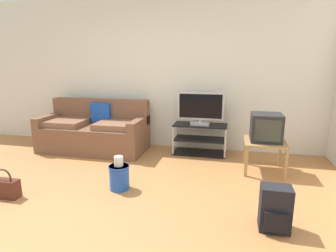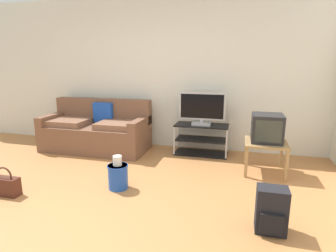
# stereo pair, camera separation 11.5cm
# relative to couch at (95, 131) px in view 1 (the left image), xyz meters

# --- Properties ---
(ground_plane) EXTENTS (9.00, 9.80, 0.02)m
(ground_plane) POSITION_rel_couch_xyz_m (0.94, -1.88, -0.35)
(ground_plane) COLOR #B27542
(wall_back) EXTENTS (9.00, 0.10, 2.70)m
(wall_back) POSITION_rel_couch_xyz_m (0.94, 0.57, 1.01)
(wall_back) COLOR silver
(wall_back) RESTS_ON ground_plane
(couch) EXTENTS (1.85, 0.84, 0.89)m
(couch) POSITION_rel_couch_xyz_m (0.00, 0.00, 0.00)
(couch) COLOR brown
(couch) RESTS_ON ground_plane
(tv_stand) EXTENTS (0.90, 0.43, 0.51)m
(tv_stand) POSITION_rel_couch_xyz_m (1.86, 0.21, -0.08)
(tv_stand) COLOR black
(tv_stand) RESTS_ON ground_plane
(flat_tv) EXTENTS (0.77, 0.22, 0.55)m
(flat_tv) POSITION_rel_couch_xyz_m (1.86, 0.19, 0.45)
(flat_tv) COLOR #B2B2B7
(flat_tv) RESTS_ON tv_stand
(side_table) EXTENTS (0.57, 0.57, 0.45)m
(side_table) POSITION_rel_couch_xyz_m (2.85, -0.39, 0.05)
(side_table) COLOR #9E7A4C
(side_table) RESTS_ON ground_plane
(crt_tv) EXTENTS (0.42, 0.43, 0.39)m
(crt_tv) POSITION_rel_couch_xyz_m (2.85, -0.37, 0.31)
(crt_tv) COLOR #232326
(crt_tv) RESTS_ON side_table
(backpack) EXTENTS (0.28, 0.27, 0.43)m
(backpack) POSITION_rel_couch_xyz_m (2.81, -1.88, -0.13)
(backpack) COLOR black
(backpack) RESTS_ON ground_plane
(handbag) EXTENTS (0.34, 0.13, 0.35)m
(handbag) POSITION_rel_couch_xyz_m (-0.15, -1.91, -0.22)
(handbag) COLOR #4C2319
(handbag) RESTS_ON ground_plane
(cleaning_bucket) EXTENTS (0.26, 0.26, 0.42)m
(cleaning_bucket) POSITION_rel_couch_xyz_m (1.06, -1.41, -0.16)
(cleaning_bucket) COLOR blue
(cleaning_bucket) RESTS_ON ground_plane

